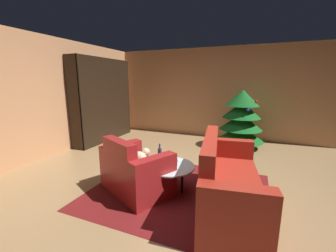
# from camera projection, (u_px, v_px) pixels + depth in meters

# --- Properties ---
(ground_plane) EXTENTS (7.75, 7.75, 0.00)m
(ground_plane) POSITION_uv_depth(u_px,v_px,m) (180.00, 183.00, 3.52)
(ground_plane) COLOR #917049
(wall_back) EXTENTS (6.30, 0.06, 2.60)m
(wall_back) POSITION_uv_depth(u_px,v_px,m) (217.00, 93.00, 6.20)
(wall_back) COLOR tan
(wall_back) RESTS_ON ground
(wall_left) EXTENTS (0.06, 6.57, 2.60)m
(wall_left) POSITION_uv_depth(u_px,v_px,m) (38.00, 98.00, 4.41)
(wall_left) COLOR tan
(wall_left) RESTS_ON ground
(area_rug) EXTENTS (2.57, 2.19, 0.01)m
(area_rug) POSITION_uv_depth(u_px,v_px,m) (179.00, 191.00, 3.26)
(area_rug) COLOR maroon
(area_rug) RESTS_ON ground
(bookshelf_unit) EXTENTS (0.39, 2.07, 2.25)m
(bookshelf_unit) POSITION_uv_depth(u_px,v_px,m) (106.00, 100.00, 6.00)
(bookshelf_unit) COLOR black
(bookshelf_unit) RESTS_ON ground
(armchair_red) EXTENTS (1.25, 1.09, 0.85)m
(armchair_red) POSITION_uv_depth(u_px,v_px,m) (135.00, 172.00, 3.21)
(armchair_red) COLOR maroon
(armchair_red) RESTS_ON ground
(couch_red) EXTENTS (0.98, 1.89, 0.96)m
(couch_red) POSITION_uv_depth(u_px,v_px,m) (227.00, 185.00, 2.78)
(couch_red) COLOR maroon
(couch_red) RESTS_ON ground
(coffee_table) EXTENTS (0.77, 0.77, 0.40)m
(coffee_table) POSITION_uv_depth(u_px,v_px,m) (169.00, 168.00, 3.22)
(coffee_table) COLOR black
(coffee_table) RESTS_ON ground
(book_stack_on_table) EXTENTS (0.24, 0.18, 0.13)m
(book_stack_on_table) POSITION_uv_depth(u_px,v_px,m) (169.00, 162.00, 3.16)
(book_stack_on_table) COLOR gray
(book_stack_on_table) RESTS_ON coffee_table
(bottle_on_table) EXTENTS (0.06, 0.06, 0.29)m
(bottle_on_table) POSITION_uv_depth(u_px,v_px,m) (160.00, 155.00, 3.33)
(bottle_on_table) COLOR navy
(bottle_on_table) RESTS_ON coffee_table
(decorated_tree) EXTENTS (1.13, 1.13, 1.45)m
(decorated_tree) POSITION_uv_depth(u_px,v_px,m) (241.00, 119.00, 5.28)
(decorated_tree) COLOR brown
(decorated_tree) RESTS_ON ground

